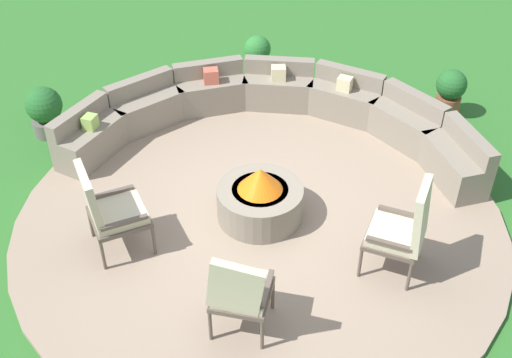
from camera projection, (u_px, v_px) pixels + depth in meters
The scene contains 10 objects.
ground_plane at pixel (260, 219), 7.39m from camera, with size 24.00×24.00×0.00m, color #2D6B28.
patio_circle at pixel (260, 218), 7.37m from camera, with size 5.67×5.67×0.06m, color gray.
fire_pit at pixel (260, 198), 7.20m from camera, with size 0.99×0.99×0.68m.
curved_stone_bench at pixel (274, 113), 8.59m from camera, with size 5.07×3.13×0.69m.
lounge_chair_front_left at pixel (109, 208), 6.60m from camera, with size 0.71×0.70×1.08m.
lounge_chair_front_right at pixel (240, 291), 5.72m from camera, with size 0.71×0.74×1.05m.
lounge_chair_back_left at pixel (404, 228), 6.34m from camera, with size 0.77×0.79×1.13m.
potted_plant_0 at pixel (258, 53), 10.02m from camera, with size 0.42×0.42×0.62m.
potted_plant_1 at pixel (450, 92), 8.95m from camera, with size 0.43×0.43×0.73m.
potted_plant_2 at pixel (45, 110), 8.60m from camera, with size 0.49×0.49×0.71m.
Camera 1 is at (-1.32, -5.38, 4.92)m, focal length 44.28 mm.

